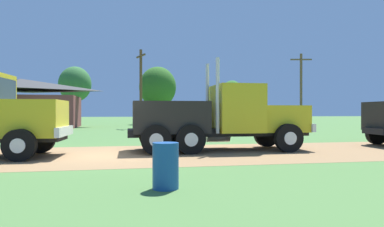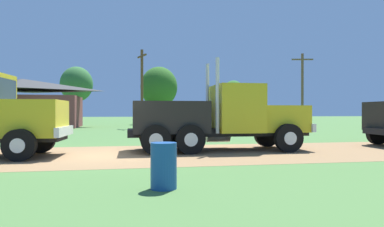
{
  "view_description": "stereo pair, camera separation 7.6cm",
  "coord_description": "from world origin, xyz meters",
  "px_view_note": "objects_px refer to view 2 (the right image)",
  "views": [
    {
      "loc": [
        0.61,
        -12.98,
        1.54
      ],
      "look_at": [
        3.37,
        1.33,
        1.47
      ],
      "focal_mm": 33.31,
      "sensor_mm": 36.0,
      "label": 1
    },
    {
      "loc": [
        0.68,
        -12.99,
        1.54
      ],
      "look_at": [
        3.37,
        1.33,
        1.47
      ],
      "focal_mm": 33.31,
      "sensor_mm": 36.0,
      "label": 2
    }
  ],
  "objects_px": {
    "steel_barrel": "(164,166)",
    "utility_pole_far": "(302,88)",
    "shed_building": "(22,104)",
    "utility_pole_near": "(142,86)",
    "truck_foreground_white": "(218,118)"
  },
  "relations": [
    {
      "from": "truck_foreground_white",
      "to": "shed_building",
      "type": "distance_m",
      "value": 27.28
    },
    {
      "from": "steel_barrel",
      "to": "utility_pole_near",
      "type": "height_order",
      "value": "utility_pole_near"
    },
    {
      "from": "steel_barrel",
      "to": "utility_pole_far",
      "type": "distance_m",
      "value": 32.07
    },
    {
      "from": "steel_barrel",
      "to": "shed_building",
      "type": "height_order",
      "value": "shed_building"
    },
    {
      "from": "shed_building",
      "to": "steel_barrel",
      "type": "bearing_deg",
      "value": -70.51
    },
    {
      "from": "truck_foreground_white",
      "to": "utility_pole_far",
      "type": "bearing_deg",
      "value": 54.68
    },
    {
      "from": "steel_barrel",
      "to": "utility_pole_far",
      "type": "bearing_deg",
      "value": 57.36
    },
    {
      "from": "truck_foreground_white",
      "to": "shed_building",
      "type": "bearing_deg",
      "value": 119.96
    },
    {
      "from": "shed_building",
      "to": "utility_pole_far",
      "type": "bearing_deg",
      "value": -7.04
    },
    {
      "from": "steel_barrel",
      "to": "shed_building",
      "type": "bearing_deg",
      "value": 109.49
    },
    {
      "from": "steel_barrel",
      "to": "shed_building",
      "type": "xyz_separation_m",
      "value": [
        -10.72,
        30.28,
        1.85
      ]
    },
    {
      "from": "shed_building",
      "to": "utility_pole_near",
      "type": "height_order",
      "value": "utility_pole_near"
    },
    {
      "from": "steel_barrel",
      "to": "utility_pole_far",
      "type": "xyz_separation_m",
      "value": [
        17.19,
        26.84,
        3.56
      ]
    },
    {
      "from": "shed_building",
      "to": "utility_pole_far",
      "type": "distance_m",
      "value": 28.17
    },
    {
      "from": "steel_barrel",
      "to": "utility_pole_far",
      "type": "height_order",
      "value": "utility_pole_far"
    }
  ]
}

